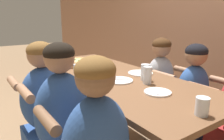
% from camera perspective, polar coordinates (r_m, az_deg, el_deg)
% --- Properties ---
extents(dining_table, '(2.15, 0.86, 0.79)m').
position_cam_1_polar(dining_table, '(2.07, -0.00, -3.65)').
color(dining_table, brown).
rests_on(dining_table, ground).
extents(pizza_board_main, '(0.37, 0.37, 0.06)m').
position_cam_1_polar(pizza_board_main, '(2.49, -9.44, 2.02)').
color(pizza_board_main, brown).
rests_on(pizza_board_main, dining_table).
extents(empty_plate_a, '(0.24, 0.24, 0.02)m').
position_cam_1_polar(empty_plate_a, '(2.11, 7.44, -0.80)').
color(empty_plate_a, white).
rests_on(empty_plate_a, dining_table).
extents(empty_plate_b, '(0.22, 0.22, 0.02)m').
position_cam_1_polar(empty_plate_b, '(1.86, 2.05, -2.74)').
color(empty_plate_b, white).
rests_on(empty_plate_b, dining_table).
extents(empty_plate_c, '(0.20, 0.20, 0.02)m').
position_cam_1_polar(empty_plate_c, '(1.62, 11.77, -5.71)').
color(empty_plate_c, white).
rests_on(empty_plate_c, dining_table).
extents(empty_plate_d, '(0.21, 0.21, 0.02)m').
position_cam_1_polar(empty_plate_d, '(2.72, -15.39, 2.17)').
color(empty_plate_d, white).
rests_on(empty_plate_d, dining_table).
extents(drinking_glass_a, '(0.07, 0.07, 0.14)m').
position_cam_1_polar(drinking_glass_a, '(1.80, 9.23, -1.61)').
color(drinking_glass_a, silver).
rests_on(drinking_glass_a, dining_table).
extents(drinking_glass_b, '(0.08, 0.08, 0.14)m').
position_cam_1_polar(drinking_glass_b, '(1.89, 8.70, -0.61)').
color(drinking_glass_b, silver).
rests_on(drinking_glass_b, dining_table).
extents(drinking_glass_c, '(0.08, 0.08, 0.11)m').
position_cam_1_polar(drinking_glass_c, '(1.34, 22.50, -8.77)').
color(drinking_glass_c, silver).
rests_on(drinking_glass_c, dining_table).
extents(drinking_glass_d, '(0.08, 0.08, 0.10)m').
position_cam_1_polar(drinking_glass_d, '(2.08, -9.01, -0.03)').
color(drinking_glass_d, silver).
rests_on(drinking_glass_d, dining_table).
extents(drinking_glass_e, '(0.07, 0.07, 0.12)m').
position_cam_1_polar(drinking_glass_e, '(1.97, -7.46, -0.58)').
color(drinking_glass_e, silver).
rests_on(drinking_glass_e, dining_table).
extents(drinking_glass_f, '(0.07, 0.07, 0.13)m').
position_cam_1_polar(drinking_glass_f, '(2.05, -2.54, 0.35)').
color(drinking_glass_f, silver).
rests_on(drinking_glass_f, dining_table).
extents(drinking_glass_g, '(0.08, 0.08, 0.14)m').
position_cam_1_polar(drinking_glass_g, '(2.81, -11.88, 3.97)').
color(drinking_glass_g, silver).
rests_on(drinking_glass_g, dining_table).
extents(drinking_glass_h, '(0.07, 0.07, 0.12)m').
position_cam_1_polar(drinking_glass_h, '(2.25, -2.79, 1.41)').
color(drinking_glass_h, silver).
rests_on(drinking_glass_h, dining_table).
extents(drinking_glass_i, '(0.06, 0.06, 0.14)m').
position_cam_1_polar(drinking_glass_i, '(1.85, -3.21, -0.90)').
color(drinking_glass_i, silver).
rests_on(drinking_glass_i, dining_table).
extents(diner_near_midright, '(0.51, 0.40, 1.19)m').
position_cam_1_polar(diner_near_midright, '(1.55, -12.44, -17.17)').
color(diner_near_midright, '#2D5193').
rests_on(diner_near_midright, ground).
extents(diner_near_center, '(0.51, 0.40, 1.15)m').
position_cam_1_polar(diner_near_center, '(1.89, -17.04, -11.94)').
color(diner_near_center, '#2D5193').
rests_on(diner_near_center, ground).
extents(diner_far_center, '(0.51, 0.40, 1.11)m').
position_cam_1_polar(diner_far_center, '(2.54, 12.23, -5.24)').
color(diner_far_center, '#99999E').
rests_on(diner_far_center, ground).
extents(diner_far_midright, '(0.51, 0.40, 1.09)m').
position_cam_1_polar(diner_far_midright, '(2.29, 20.15, -8.21)').
color(diner_far_midright, '#2D5193').
rests_on(diner_far_midright, ground).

